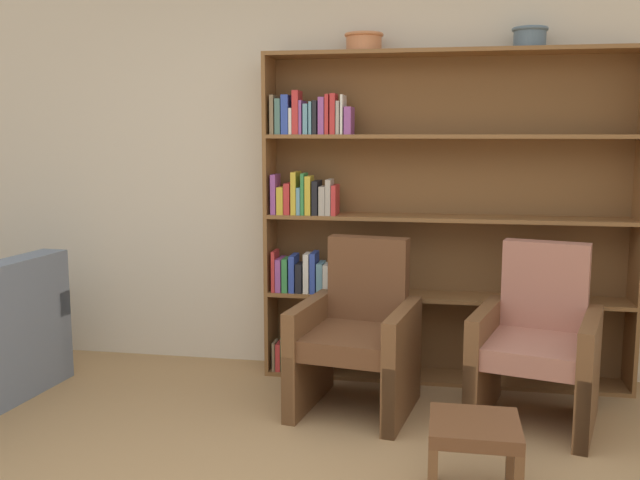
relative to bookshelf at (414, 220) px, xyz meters
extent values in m
cube|color=beige|center=(-0.36, 0.16, 0.33)|extent=(12.00, 0.06, 2.75)
cube|color=brown|center=(-0.95, -0.03, 0.01)|extent=(0.02, 0.30, 2.10)
cube|color=brown|center=(1.36, -0.03, 0.01)|extent=(0.02, 0.30, 2.10)
cube|color=brown|center=(0.21, -0.03, 1.05)|extent=(2.28, 0.30, 0.03)
cube|color=brown|center=(0.21, -0.03, -1.03)|extent=(2.28, 0.30, 0.03)
cube|color=brown|center=(0.21, 0.12, 0.01)|extent=(2.28, 0.01, 2.10)
cube|color=#7F6B4C|center=(-0.90, -0.10, -0.92)|extent=(0.02, 0.12, 0.19)
cube|color=red|center=(-0.87, -0.09, -0.93)|extent=(0.03, 0.14, 0.19)
cube|color=#388C47|center=(-0.84, -0.08, -0.90)|extent=(0.04, 0.16, 0.23)
cube|color=#7F6B4C|center=(-0.79, -0.09, -0.91)|extent=(0.03, 0.14, 0.22)
cube|color=#334CB2|center=(-0.75, -0.09, -0.94)|extent=(0.03, 0.12, 0.16)
cube|color=#669EB2|center=(-0.72, -0.08, -0.93)|extent=(0.03, 0.15, 0.19)
cube|color=#334CB2|center=(-0.67, -0.08, -0.89)|extent=(0.04, 0.15, 0.27)
cube|color=#4C756B|center=(-0.64, -0.09, -0.91)|extent=(0.02, 0.12, 0.22)
cube|color=#7F6B4C|center=(-0.61, -0.06, -0.91)|extent=(0.04, 0.19, 0.22)
cube|color=#388C47|center=(-0.57, -0.06, -0.93)|extent=(0.04, 0.20, 0.18)
cube|color=#B2A899|center=(-0.53, -0.09, -0.89)|extent=(0.02, 0.12, 0.26)
cube|color=brown|center=(0.21, -0.03, -0.50)|extent=(2.28, 0.30, 0.02)
cube|color=red|center=(-0.90, -0.08, -0.35)|extent=(0.02, 0.15, 0.27)
cube|color=#994C99|center=(-0.87, -0.06, -0.37)|extent=(0.04, 0.19, 0.22)
cube|color=#388C47|center=(-0.82, -0.09, -0.37)|extent=(0.04, 0.14, 0.22)
cube|color=#334CB2|center=(-0.78, -0.07, -0.36)|extent=(0.04, 0.18, 0.24)
cube|color=black|center=(-0.73, -0.09, -0.39)|extent=(0.04, 0.12, 0.19)
cube|color=white|center=(-0.68, -0.09, -0.35)|extent=(0.04, 0.13, 0.26)
cube|color=#334CB2|center=(-0.64, -0.07, -0.35)|extent=(0.03, 0.17, 0.26)
cube|color=#669EB2|center=(-0.59, -0.07, -0.38)|extent=(0.04, 0.16, 0.20)
cube|color=white|center=(-0.55, -0.09, -0.39)|extent=(0.04, 0.14, 0.19)
cube|color=brown|center=(0.21, -0.03, 0.02)|extent=(2.28, 0.30, 0.02)
cube|color=#994C99|center=(-0.90, -0.08, 0.16)|extent=(0.03, 0.15, 0.26)
cube|color=gold|center=(-0.85, -0.09, 0.12)|extent=(0.04, 0.14, 0.18)
cube|color=red|center=(-0.81, -0.07, 0.13)|extent=(0.04, 0.18, 0.20)
cube|color=gold|center=(-0.76, -0.06, 0.17)|extent=(0.03, 0.19, 0.27)
cube|color=#669EB2|center=(-0.73, -0.06, 0.12)|extent=(0.02, 0.19, 0.18)
cube|color=#388C47|center=(-0.70, -0.08, 0.16)|extent=(0.02, 0.15, 0.27)
cube|color=gold|center=(-0.67, -0.09, 0.16)|extent=(0.04, 0.13, 0.25)
cube|color=black|center=(-0.62, -0.06, 0.14)|extent=(0.04, 0.20, 0.22)
cube|color=#B2A899|center=(-0.58, -0.08, 0.12)|extent=(0.04, 0.15, 0.19)
cube|color=#B2A899|center=(-0.54, -0.08, 0.14)|extent=(0.03, 0.16, 0.23)
cube|color=red|center=(-0.50, -0.06, 0.13)|extent=(0.03, 0.18, 0.19)
cube|color=brown|center=(0.21, -0.03, 0.53)|extent=(2.28, 0.30, 0.02)
cube|color=#7F6B4C|center=(-0.90, -0.06, 0.67)|extent=(0.02, 0.20, 0.25)
cube|color=#4C756B|center=(-0.86, -0.06, 0.66)|extent=(0.03, 0.20, 0.22)
cube|color=#334CB2|center=(-0.82, -0.08, 0.67)|extent=(0.04, 0.15, 0.25)
cube|color=white|center=(-0.78, -0.07, 0.63)|extent=(0.02, 0.17, 0.16)
cube|color=red|center=(-0.75, -0.08, 0.68)|extent=(0.04, 0.15, 0.27)
cube|color=#994C99|center=(-0.72, -0.06, 0.65)|extent=(0.02, 0.20, 0.21)
cube|color=#669EB2|center=(-0.68, -0.07, 0.64)|extent=(0.03, 0.17, 0.19)
cube|color=#669EB2|center=(-0.65, -0.08, 0.65)|extent=(0.02, 0.16, 0.20)
cube|color=black|center=(-0.62, -0.06, 0.65)|extent=(0.03, 0.19, 0.21)
cube|color=#994C99|center=(-0.58, -0.08, 0.66)|extent=(0.04, 0.15, 0.23)
cube|color=red|center=(-0.55, -0.06, 0.67)|extent=(0.02, 0.18, 0.25)
cube|color=red|center=(-0.51, -0.09, 0.67)|extent=(0.03, 0.14, 0.25)
cube|color=#B2A899|center=(-0.48, -0.07, 0.65)|extent=(0.02, 0.16, 0.21)
cube|color=white|center=(-0.45, -0.06, 0.67)|extent=(0.02, 0.19, 0.25)
cube|color=#994C99|center=(-0.42, -0.06, 0.63)|extent=(0.04, 0.19, 0.17)
cylinder|color=#C67547|center=(-0.33, -0.03, 1.11)|extent=(0.22, 0.22, 0.11)
torus|color=#C67547|center=(-0.33, -0.03, 1.16)|extent=(0.25, 0.25, 0.02)
cylinder|color=slate|center=(0.67, -0.03, 1.12)|extent=(0.19, 0.19, 0.12)
torus|color=slate|center=(0.67, -0.03, 1.17)|extent=(0.22, 0.22, 0.02)
cube|color=slate|center=(-2.68, -0.41, -0.75)|extent=(0.93, 0.21, 0.58)
cube|color=brown|center=(-0.06, -1.00, -0.85)|extent=(0.08, 0.08, 0.39)
cube|color=brown|center=(-0.62, -0.91, -0.85)|extent=(0.08, 0.08, 0.39)
cube|color=brown|center=(0.04, -0.40, -0.85)|extent=(0.08, 0.08, 0.39)
cube|color=brown|center=(-0.53, -0.31, -0.85)|extent=(0.08, 0.08, 0.39)
cube|color=brown|center=(-0.29, -0.66, -0.63)|extent=(0.58, 0.71, 0.12)
cube|color=brown|center=(-0.25, -0.38, -0.33)|extent=(0.49, 0.20, 0.53)
cube|color=brown|center=(-0.02, -0.70, -0.73)|extent=(0.19, 0.68, 0.63)
cube|color=brown|center=(-0.57, -0.61, -0.73)|extent=(0.19, 0.68, 0.63)
cube|color=brown|center=(0.90, -1.03, -0.85)|extent=(0.09, 0.09, 0.39)
cube|color=brown|center=(0.35, -0.88, -0.85)|extent=(0.09, 0.09, 0.39)
cube|color=brown|center=(1.06, -0.44, -0.85)|extent=(0.09, 0.09, 0.39)
cube|color=brown|center=(0.51, -0.29, -0.85)|extent=(0.09, 0.09, 0.39)
cube|color=#B2705B|center=(0.71, -0.66, -0.63)|extent=(0.63, 0.74, 0.12)
cube|color=#B2705B|center=(0.78, -0.39, -0.33)|extent=(0.49, 0.24, 0.53)
cube|color=brown|center=(0.98, -0.73, -0.73)|extent=(0.25, 0.68, 0.63)
cube|color=brown|center=(0.44, -0.58, -0.73)|extent=(0.25, 0.68, 0.63)
cube|color=brown|center=(0.18, -1.44, -0.89)|extent=(0.04, 0.04, 0.32)
cube|color=brown|center=(0.52, -1.44, -0.89)|extent=(0.04, 0.04, 0.32)
cube|color=brown|center=(0.35, -1.62, -0.70)|extent=(0.38, 0.38, 0.06)
camera|label=1|loc=(0.20, -4.59, 0.55)|focal=40.00mm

